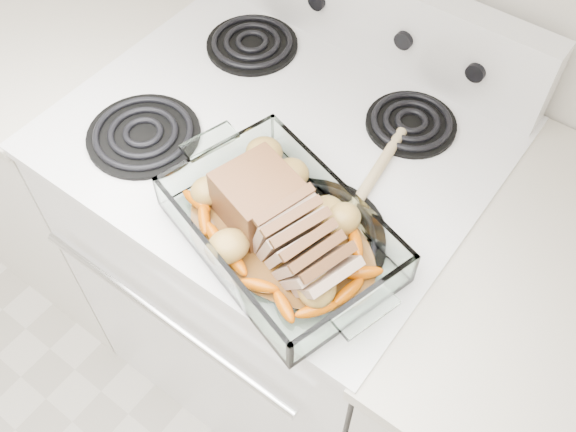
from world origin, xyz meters
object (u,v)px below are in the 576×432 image
Objects in this scene: baking_dish at (281,235)px; pork_roast at (272,218)px; electric_range at (281,260)px; counter_left at (93,143)px; counter_right at (534,426)px.

pork_roast is (-0.02, 0.00, 0.03)m from baking_dish.
electric_range is 4.30× the size of pork_roast.
counter_left is 3.59× the size of pork_roast.
counter_right is at bearing 37.62° from baking_dish.
electric_range is 0.54m from baking_dish.
electric_range is at bearing 146.22° from pork_roast.
baking_dish is (-0.51, -0.20, 0.50)m from counter_right.
baking_dish reaches higher than counter_left.
pork_roast is at bearing -163.69° from baking_dish.
electric_range reaches higher than counter_left.
pork_roast reaches higher than counter_right.
baking_dish reaches higher than counter_right.
electric_range is at bearing 0.10° from counter_left.
baking_dish is at bearing -13.60° from counter_left.
counter_left is at bearing 180.00° from counter_right.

